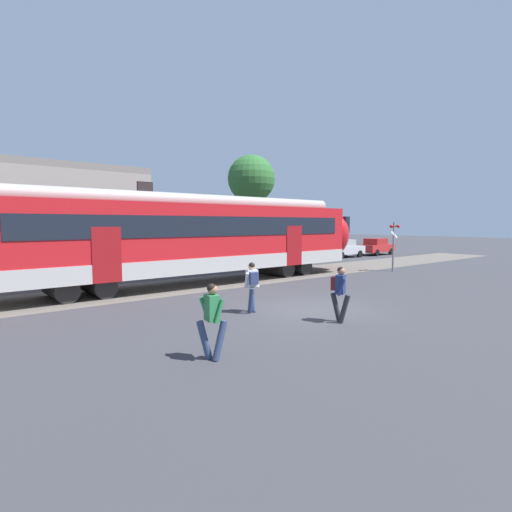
# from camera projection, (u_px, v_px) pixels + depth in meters

# --- Properties ---
(ground_plane) EXTENTS (160.00, 160.00, 0.00)m
(ground_plane) POSITION_uv_depth(u_px,v_px,m) (311.00, 309.00, 13.67)
(ground_plane) COLOR #38383D
(pedestrian_green) EXTENTS (0.61, 0.60, 1.67)m
(pedestrian_green) POSITION_uv_depth(u_px,v_px,m) (212.00, 316.00, 8.49)
(pedestrian_green) COLOR navy
(pedestrian_green) RESTS_ON ground
(pedestrian_white) EXTENTS (0.63, 0.60, 1.67)m
(pedestrian_white) POSITION_uv_depth(u_px,v_px,m) (252.00, 283.00, 13.01)
(pedestrian_white) COLOR navy
(pedestrian_white) RESTS_ON ground
(pedestrian_navy) EXTENTS (0.52, 0.71, 1.67)m
(pedestrian_navy) POSITION_uv_depth(u_px,v_px,m) (340.00, 289.00, 11.76)
(pedestrian_navy) COLOR #28282D
(pedestrian_navy) RESTS_ON ground
(parked_car_tan) EXTENTS (4.06, 1.88, 1.54)m
(parked_car_tan) POSITION_uv_depth(u_px,v_px,m) (300.00, 251.00, 30.81)
(parked_car_tan) COLOR tan
(parked_car_tan) RESTS_ON ground
(parked_car_silver) EXTENTS (4.01, 1.78, 1.54)m
(parked_car_silver) POSITION_uv_depth(u_px,v_px,m) (343.00, 248.00, 34.27)
(parked_car_silver) COLOR #B7BABF
(parked_car_silver) RESTS_ON ground
(parked_car_red) EXTENTS (4.08, 1.92, 1.54)m
(parked_car_red) POSITION_uv_depth(u_px,v_px,m) (376.00, 246.00, 37.16)
(parked_car_red) COLOR #B22323
(parked_car_red) RESTS_ON ground
(crossing_signal) EXTENTS (0.96, 0.21, 3.00)m
(crossing_signal) POSITION_uv_depth(u_px,v_px,m) (394.00, 239.00, 24.22)
(crossing_signal) COLOR gray
(crossing_signal) RESTS_ON ground
(street_tree_right) EXTENTS (3.85, 3.85, 8.45)m
(street_tree_right) POSITION_uv_depth(u_px,v_px,m) (251.00, 179.00, 32.30)
(street_tree_right) COLOR brown
(street_tree_right) RESTS_ON ground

